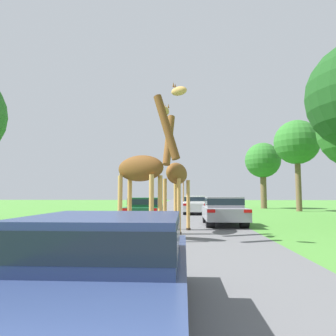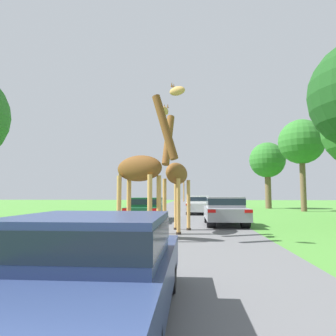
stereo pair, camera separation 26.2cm
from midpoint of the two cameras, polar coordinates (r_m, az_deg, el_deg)
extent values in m
cube|color=#5B5B5E|center=(29.75, 2.19, -7.95)|extent=(6.51, 120.00, 0.00)
cylinder|color=tan|center=(11.55, 1.43, -7.29)|extent=(0.15, 0.15, 2.13)
cylinder|color=#2D2319|center=(11.64, 1.44, -12.32)|extent=(0.20, 0.20, 0.09)
cylinder|color=tan|center=(11.73, -1.24, -7.26)|extent=(0.15, 0.15, 2.13)
cylinder|color=#2D2319|center=(11.81, -1.25, -12.22)|extent=(0.20, 0.20, 0.09)
cylinder|color=tan|center=(12.95, 3.29, -7.04)|extent=(0.15, 0.15, 2.13)
cylinder|color=#2D2319|center=(13.03, 3.31, -11.53)|extent=(0.20, 0.20, 0.09)
cylinder|color=tan|center=(13.11, 0.87, -7.02)|extent=(0.15, 0.15, 2.13)
cylinder|color=#2D2319|center=(13.19, 0.88, -11.46)|extent=(0.20, 0.20, 0.09)
ellipsoid|color=brown|center=(12.35, 1.12, -1.06)|extent=(1.18, 2.18, 0.88)
cylinder|color=brown|center=(11.47, -0.49, 5.38)|extent=(0.50, 0.94, 2.04)
ellipsoid|color=tan|center=(11.30, -1.19, 10.85)|extent=(0.38, 0.60, 0.30)
cylinder|color=tan|center=(13.27, 2.37, -3.87)|extent=(0.05, 0.05, 1.17)
cone|color=brown|center=(11.50, -0.59, 11.77)|extent=(0.07, 0.07, 0.16)
cone|color=brown|center=(11.54, -1.22, 11.71)|extent=(0.07, 0.07, 0.16)
cylinder|color=tan|center=(10.24, -2.25, -7.48)|extent=(0.16, 0.16, 2.17)
cylinder|color=#2D2319|center=(10.34, -2.27, -13.23)|extent=(0.21, 0.21, 0.10)
cylinder|color=tan|center=(9.77, -3.95, -7.60)|extent=(0.16, 0.16, 2.17)
cylinder|color=#2D2319|center=(9.87, -3.99, -13.62)|extent=(0.21, 0.21, 0.10)
cylinder|color=tan|center=(10.95, -8.01, -7.28)|extent=(0.16, 0.16, 2.17)
cylinder|color=#2D2319|center=(11.04, -8.08, -12.66)|extent=(0.21, 0.21, 0.10)
cylinder|color=tan|center=(10.51, -9.85, -7.35)|extent=(0.16, 0.16, 2.17)
cylinder|color=#2D2319|center=(10.60, -9.93, -12.96)|extent=(0.21, 0.21, 0.10)
ellipsoid|color=brown|center=(10.38, -6.03, -0.07)|extent=(1.92, 1.38, 0.90)
cylinder|color=brown|center=(10.04, -1.04, 7.86)|extent=(1.00, 0.67, 2.28)
ellipsoid|color=tan|center=(10.14, 1.35, 14.45)|extent=(0.61, 0.46, 0.30)
cylinder|color=tan|center=(10.86, -9.81, -3.39)|extent=(0.06, 0.06, 1.19)
cone|color=brown|center=(10.35, 0.66, 15.39)|extent=(0.07, 0.07, 0.16)
cone|color=brown|center=(10.24, 0.30, 15.62)|extent=(0.07, 0.07, 0.16)
cube|color=navy|center=(3.86, -13.95, -20.09)|extent=(1.91, 4.14, 0.51)
cube|color=navy|center=(3.75, -13.78, -12.60)|extent=(1.72, 1.86, 0.51)
cube|color=#19232D|center=(3.75, -13.77, -12.21)|extent=(1.74, 1.88, 0.31)
cylinder|color=black|center=(5.29, -18.21, -18.11)|extent=(0.38, 0.61, 0.61)
cylinder|color=black|center=(4.97, -0.49, -19.22)|extent=(0.38, 0.61, 0.61)
cube|color=silver|center=(23.68, 4.82, -7.33)|extent=(1.84, 3.99, 0.62)
cube|color=silver|center=(23.66, 4.81, -5.95)|extent=(1.65, 1.80, 0.52)
cube|color=#19232D|center=(23.66, 4.81, -5.88)|extent=(1.67, 1.82, 0.31)
cube|color=red|center=(21.65, 2.97, -6.97)|extent=(0.33, 0.03, 0.15)
cube|color=red|center=(21.70, 6.97, -6.94)|extent=(0.33, 0.03, 0.15)
cylinder|color=black|center=(24.87, 3.04, -7.83)|extent=(0.37, 0.60, 0.60)
cylinder|color=black|center=(24.91, 6.45, -7.80)|extent=(0.37, 0.60, 0.60)
cylinder|color=black|center=(22.48, 3.03, -8.13)|extent=(0.37, 0.60, 0.60)
cylinder|color=black|center=(22.53, 6.80, -8.10)|extent=(0.37, 0.60, 0.60)
cube|color=gray|center=(15.31, 10.07, -8.44)|extent=(1.93, 3.96, 0.57)
cube|color=gray|center=(15.28, 10.04, -6.39)|extent=(1.74, 1.78, 0.52)
cube|color=#19232D|center=(15.28, 10.03, -6.29)|extent=(1.75, 1.80, 0.31)
cube|color=red|center=(13.24, 7.67, -8.13)|extent=(0.35, 0.03, 0.14)
cube|color=red|center=(13.46, 14.46, -7.97)|extent=(0.35, 0.03, 0.14)
cylinder|color=black|center=(16.43, 6.87, -9.06)|extent=(0.39, 0.72, 0.72)
cylinder|color=black|center=(16.60, 12.26, -8.94)|extent=(0.39, 0.72, 0.72)
cylinder|color=black|center=(14.07, 7.51, -9.73)|extent=(0.39, 0.72, 0.72)
cylinder|color=black|center=(14.27, 13.78, -9.57)|extent=(0.39, 0.72, 0.72)
cube|color=#144C28|center=(17.73, -4.90, -8.16)|extent=(1.87, 4.59, 0.55)
cube|color=#144C28|center=(17.71, -4.88, -6.46)|extent=(1.68, 2.06, 0.51)
cube|color=#19232D|center=(17.71, -4.88, -6.38)|extent=(1.70, 2.09, 0.30)
cube|color=red|center=(15.59, -8.90, -7.84)|extent=(0.34, 0.03, 0.13)
cube|color=red|center=(15.34, -3.23, -7.94)|extent=(0.34, 0.03, 0.13)
cylinder|color=black|center=(19.22, -6.56, -8.58)|extent=(0.37, 0.64, 0.64)
cylinder|color=black|center=(19.03, -2.06, -8.64)|extent=(0.37, 0.64, 0.64)
cylinder|color=black|center=(16.52, -8.18, -9.15)|extent=(0.37, 0.64, 0.64)
cylinder|color=black|center=(16.29, -2.94, -9.25)|extent=(0.37, 0.64, 0.64)
cylinder|color=brown|center=(34.10, 17.51, -3.43)|extent=(0.64, 0.64, 4.67)
sphere|color=#2D7028|center=(34.30, 17.38, 1.43)|extent=(3.81, 3.81, 3.81)
cylinder|color=brown|center=(29.53, 23.32, -2.06)|extent=(0.50, 0.50, 5.68)
sphere|color=#2D7028|center=(29.89, 23.09, 4.56)|extent=(4.04, 4.04, 4.04)
camera|label=1|loc=(0.13, -90.61, 0.05)|focal=32.00mm
camera|label=2|loc=(0.13, 89.39, -0.05)|focal=32.00mm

